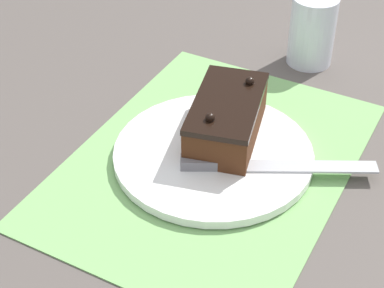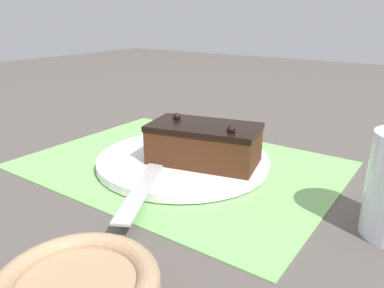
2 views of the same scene
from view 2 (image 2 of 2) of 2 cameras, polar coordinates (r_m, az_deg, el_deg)
ground_plane at (r=0.58m, az=-1.77°, el=-3.25°), size 3.00×3.00×0.00m
placemat_woven at (r=0.58m, az=-1.77°, el=-3.07°), size 0.46×0.34×0.00m
cake_plate at (r=0.57m, az=-1.35°, el=-2.45°), size 0.26×0.26×0.01m
chocolate_cake at (r=0.54m, az=1.71°, el=0.05°), size 0.17×0.12×0.07m
serving_knife at (r=0.54m, az=-5.44°, el=-2.70°), size 0.13×0.23×0.01m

